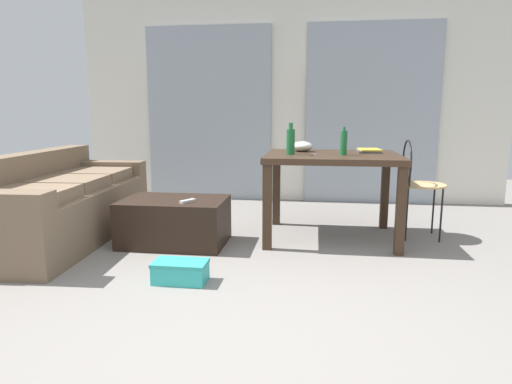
{
  "coord_description": "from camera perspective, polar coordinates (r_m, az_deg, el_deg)",
  "views": [
    {
      "loc": [
        0.35,
        -1.94,
        1.09
      ],
      "look_at": [
        -0.16,
        1.81,
        0.41
      ],
      "focal_mm": 31.09,
      "sensor_mm": 36.0,
      "label": 1
    }
  ],
  "objects": [
    {
      "name": "coffee_table",
      "position": [
        3.78,
        -10.41,
        -3.74
      ],
      "size": [
        0.85,
        0.57,
        0.38
      ],
      "color": "black",
      "rests_on": "ground"
    },
    {
      "name": "tv_remote_primary",
      "position": [
        3.59,
        -8.77,
        -1.15
      ],
      "size": [
        0.11,
        0.15,
        0.02
      ],
      "primitive_type": "cube",
      "rotation": [
        0.0,
        0.0,
        -0.54
      ],
      "color": "#B7B7B2",
      "rests_on": "coffee_table"
    },
    {
      "name": "bowl",
      "position": [
        4.05,
        5.99,
        5.85
      ],
      "size": [
        0.19,
        0.19,
        0.09
      ],
      "primitive_type": "ellipsoid",
      "color": "beige",
      "rests_on": "craft_table"
    },
    {
      "name": "wall_back",
      "position": [
        5.56,
        4.25,
        11.98
      ],
      "size": [
        5.16,
        0.1,
        2.52
      ],
      "primitive_type": "cube",
      "color": "silver",
      "rests_on": "ground"
    },
    {
      "name": "bottle_near",
      "position": [
        3.76,
        11.22,
        6.25
      ],
      "size": [
        0.06,
        0.06,
        0.23
      ],
      "color": "#195B2D",
      "rests_on": "craft_table"
    },
    {
      "name": "couch",
      "position": [
        4.18,
        -24.04,
        -1.5
      ],
      "size": [
        0.92,
        2.03,
        0.75
      ],
      "color": "brown",
      "rests_on": "ground"
    },
    {
      "name": "scissors",
      "position": [
        3.72,
        7.34,
        4.76
      ],
      "size": [
        0.07,
        0.11,
        0.0
      ],
      "color": "#9EA0A5",
      "rests_on": "craft_table"
    },
    {
      "name": "shoebox",
      "position": [
        2.97,
        -9.7,
        -10.05
      ],
      "size": [
        0.35,
        0.2,
        0.14
      ],
      "color": "#33B2AD",
      "rests_on": "ground"
    },
    {
      "name": "curtains",
      "position": [
        5.47,
        4.17,
        9.9
      ],
      "size": [
        3.52,
        0.03,
        2.12
      ],
      "color": "#99A3AD",
      "rests_on": "ground"
    },
    {
      "name": "ground_plane",
      "position": [
        3.54,
        1.75,
        -7.76
      ],
      "size": [
        8.65,
        8.65,
        0.0
      ],
      "primitive_type": "plane",
      "color": "gray"
    },
    {
      "name": "bottle_far",
      "position": [
        3.74,
        4.48,
        6.55
      ],
      "size": [
        0.07,
        0.07,
        0.26
      ],
      "color": "#195B2D",
      "rests_on": "craft_table"
    },
    {
      "name": "craft_table",
      "position": [
        3.86,
        9.77,
        3.35
      ],
      "size": [
        1.13,
        0.92,
        0.74
      ],
      "color": "#382619",
      "rests_on": "ground"
    },
    {
      "name": "book_stack",
      "position": [
        4.06,
        14.28,
        5.18
      ],
      "size": [
        0.21,
        0.26,
        0.03
      ],
      "color": "#4C4C51",
      "rests_on": "craft_table"
    },
    {
      "name": "wire_chair",
      "position": [
        4.09,
        19.75,
        1.86
      ],
      "size": [
        0.4,
        0.4,
        0.86
      ],
      "color": "tan",
      "rests_on": "ground"
    }
  ]
}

